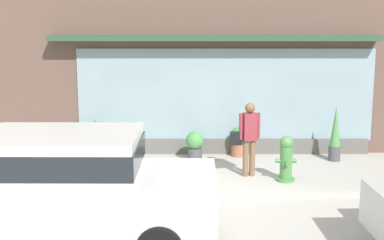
{
  "coord_description": "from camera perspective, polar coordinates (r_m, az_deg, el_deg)",
  "views": [
    {
      "loc": [
        -0.52,
        -10.04,
        3.29
      ],
      "look_at": [
        -0.55,
        1.2,
        1.16
      ],
      "focal_mm": 51.5,
      "sensor_mm": 36.0,
      "label": 1
    }
  ],
  "objects": [
    {
      "name": "storefront",
      "position": [
        13.26,
        2.45,
        7.0
      ],
      "size": [
        14.0,
        0.81,
        4.98
      ],
      "color": "brown",
      "rests_on": "ground_plane"
    },
    {
      "name": "curb_strip",
      "position": [
        10.37,
        3.06,
        -7.44
      ],
      "size": [
        14.0,
        0.24,
        0.12
      ],
      "primitive_type": "cube",
      "color": "#B2B2AD",
      "rests_on": "ground_plane"
    },
    {
      "name": "pedestrian_with_handbag",
      "position": [
        11.41,
        6.0,
        -1.53
      ],
      "size": [
        0.62,
        0.25,
        1.54
      ],
      "rotation": [
        0.0,
        0.0,
        3.35
      ],
      "color": "brown",
      "rests_on": "ground_plane"
    },
    {
      "name": "potted_plant_corner_tall",
      "position": [
        13.13,
        4.96,
        -2.16
      ],
      "size": [
        0.39,
        0.39,
        0.69
      ],
      "color": "#9E6042",
      "rests_on": "ground_plane"
    },
    {
      "name": "ground_plane",
      "position": [
        10.58,
        3.01,
        -7.41
      ],
      "size": [
        60.0,
        60.0,
        0.0
      ],
      "primitive_type": "plane",
      "color": "#B2AFA8"
    },
    {
      "name": "fire_hydrant",
      "position": [
        11.26,
        9.88,
        -3.95
      ],
      "size": [
        0.42,
        0.39,
        0.93
      ],
      "color": "#4C8C47",
      "rests_on": "ground_plane"
    },
    {
      "name": "potted_plant_window_left",
      "position": [
        13.03,
        14.77,
        -1.47
      ],
      "size": [
        0.27,
        0.27,
        1.29
      ],
      "color": "#4C4C51",
      "rests_on": "ground_plane"
    },
    {
      "name": "potted_plant_near_hydrant",
      "position": [
        12.69,
        0.45,
        -2.57
      ],
      "size": [
        0.42,
        0.42,
        0.68
      ],
      "color": "#4C4C51",
      "rests_on": "ground_plane"
    },
    {
      "name": "potted_plant_window_right",
      "position": [
        13.23,
        -9.81,
        -1.93
      ],
      "size": [
        0.42,
        0.42,
        0.9
      ],
      "color": "#33473D",
      "rests_on": "ground_plane"
    },
    {
      "name": "parked_car_white",
      "position": [
        8.11,
        -12.28,
        -6.4
      ],
      "size": [
        4.02,
        1.97,
        1.67
      ],
      "rotation": [
        0.0,
        0.0,
        -0.01
      ],
      "color": "white",
      "rests_on": "ground_plane"
    }
  ]
}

